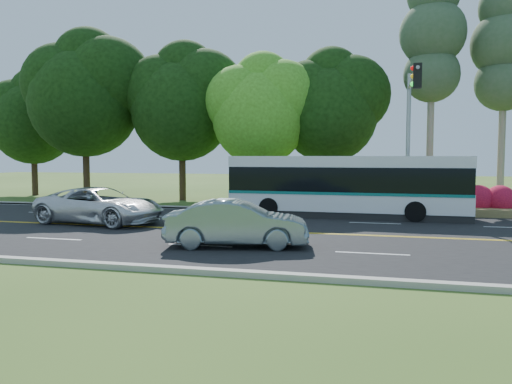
% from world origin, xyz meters
% --- Properties ---
extents(ground, '(120.00, 120.00, 0.00)m').
position_xyz_m(ground, '(0.00, 0.00, 0.00)').
color(ground, '#36531B').
rests_on(ground, ground).
extents(road, '(60.00, 14.00, 0.02)m').
position_xyz_m(road, '(0.00, 0.00, 0.01)').
color(road, black).
rests_on(road, ground).
extents(curb_north, '(60.00, 0.30, 0.15)m').
position_xyz_m(curb_north, '(0.00, 7.15, 0.07)').
color(curb_north, '#A8A397').
rests_on(curb_north, ground).
extents(curb_south, '(60.00, 0.30, 0.15)m').
position_xyz_m(curb_south, '(0.00, -7.15, 0.07)').
color(curb_south, '#A8A397').
rests_on(curb_south, ground).
extents(grass_verge, '(60.00, 4.00, 0.10)m').
position_xyz_m(grass_verge, '(0.00, 9.00, 0.05)').
color(grass_verge, '#36531B').
rests_on(grass_verge, ground).
extents(lane_markings, '(57.60, 13.82, 0.00)m').
position_xyz_m(lane_markings, '(-0.09, 0.00, 0.02)').
color(lane_markings, gold).
rests_on(lane_markings, road).
extents(tree_row, '(44.70, 9.10, 13.84)m').
position_xyz_m(tree_row, '(-5.15, 12.13, 6.73)').
color(tree_row, black).
rests_on(tree_row, ground).
extents(bougainvillea_hedge, '(9.50, 2.25, 1.50)m').
position_xyz_m(bougainvillea_hedge, '(7.18, 8.15, 0.72)').
color(bougainvillea_hedge, maroon).
rests_on(bougainvillea_hedge, ground).
extents(traffic_signal, '(0.42, 6.10, 7.00)m').
position_xyz_m(traffic_signal, '(6.49, 5.40, 4.67)').
color(traffic_signal, '#969A9E').
rests_on(traffic_signal, ground).
extents(transit_bus, '(11.23, 2.73, 2.92)m').
position_xyz_m(transit_bus, '(3.61, 5.51, 1.47)').
color(transit_bus, white).
rests_on(transit_bus, road).
extents(sedan, '(4.80, 2.45, 1.51)m').
position_xyz_m(sedan, '(0.73, -3.38, 0.77)').
color(sedan, slate).
rests_on(sedan, road).
extents(suv, '(5.99, 3.42, 1.58)m').
position_xyz_m(suv, '(-6.59, 0.50, 0.81)').
color(suv, silver).
rests_on(suv, road).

